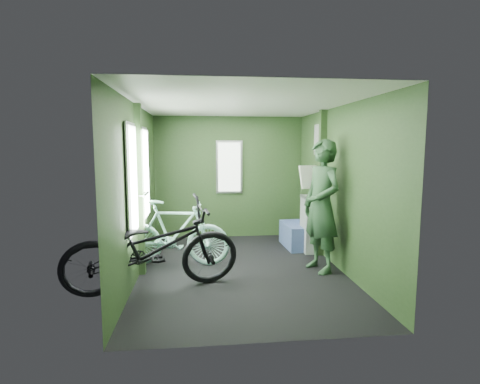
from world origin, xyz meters
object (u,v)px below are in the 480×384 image
object	(u,v)px
bicycle_mint	(175,265)
passenger	(321,206)
bicycle_black	(155,292)
bench_seat	(299,232)
waste_box	(311,224)

from	to	relation	value
bicycle_mint	passenger	xyz separation A→B (m)	(2.05, -0.44, 0.92)
bicycle_black	passenger	size ratio (longest dim) A/B	1.14
bicycle_mint	bench_seat	distance (m)	2.26
waste_box	bicycle_black	bearing A→B (deg)	-147.83
bicycle_mint	waste_box	bearing A→B (deg)	-68.11
bicycle_mint	passenger	distance (m)	2.29
bicycle_black	passenger	world-z (taller)	passenger
bench_seat	bicycle_black	bearing A→B (deg)	-143.24
bench_seat	waste_box	bearing A→B (deg)	-72.09
bicycle_mint	waste_box	distance (m)	2.31
bicycle_black	bicycle_mint	world-z (taller)	bicycle_black
bicycle_mint	waste_box	xyz separation A→B (m)	(2.20, 0.50, 0.47)
bicycle_black	waste_box	distance (m)	2.85
passenger	waste_box	xyz separation A→B (m)	(0.15, 0.94, -0.45)
bicycle_black	bench_seat	size ratio (longest dim) A/B	2.44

